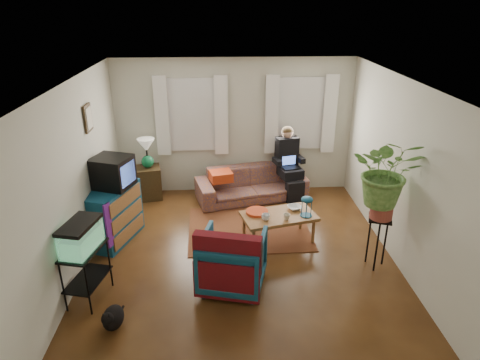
{
  "coord_description": "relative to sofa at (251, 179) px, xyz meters",
  "views": [
    {
      "loc": [
        -0.29,
        -5.4,
        3.6
      ],
      "look_at": [
        0.0,
        0.4,
        1.1
      ],
      "focal_mm": 32.0,
      "sensor_mm": 36.0,
      "label": 1
    }
  ],
  "objects": [
    {
      "name": "floor",
      "position": [
        -0.3,
        -2.05,
        -0.4
      ],
      "size": [
        4.5,
        5.0,
        0.01
      ],
      "primitive_type": "cube",
      "color": "#4F2B14",
      "rests_on": "ground"
    },
    {
      "name": "ceiling",
      "position": [
        -0.3,
        -2.05,
        2.2
      ],
      "size": [
        4.5,
        5.0,
        0.01
      ],
      "primitive_type": "cube",
      "color": "white",
      "rests_on": "wall_back"
    },
    {
      "name": "wall_back",
      "position": [
        -0.3,
        0.45,
        0.9
      ],
      "size": [
        4.5,
        0.01,
        2.6
      ],
      "primitive_type": "cube",
      "color": "silver",
      "rests_on": "floor"
    },
    {
      "name": "wall_front",
      "position": [
        -0.3,
        -4.55,
        0.9
      ],
      "size": [
        4.5,
        0.01,
        2.6
      ],
      "primitive_type": "cube",
      "color": "silver",
      "rests_on": "floor"
    },
    {
      "name": "wall_left",
      "position": [
        -2.55,
        -2.05,
        0.9
      ],
      "size": [
        0.01,
        5.0,
        2.6
      ],
      "primitive_type": "cube",
      "color": "silver",
      "rests_on": "floor"
    },
    {
      "name": "wall_right",
      "position": [
        1.95,
        -2.05,
        0.9
      ],
      "size": [
        0.01,
        5.0,
        2.6
      ],
      "primitive_type": "cube",
      "color": "silver",
      "rests_on": "floor"
    },
    {
      "name": "window_left",
      "position": [
        -1.1,
        0.43,
        1.15
      ],
      "size": [
        1.08,
        0.04,
        1.38
      ],
      "primitive_type": "cube",
      "color": "white",
      "rests_on": "wall_back"
    },
    {
      "name": "window_right",
      "position": [
        0.95,
        0.43,
        1.15
      ],
      "size": [
        1.08,
        0.04,
        1.38
      ],
      "primitive_type": "cube",
      "color": "white",
      "rests_on": "wall_back"
    },
    {
      "name": "curtains_left",
      "position": [
        -1.1,
        0.35,
        1.15
      ],
      "size": [
        1.36,
        0.06,
        1.5
      ],
      "primitive_type": "cube",
      "color": "white",
      "rests_on": "wall_back"
    },
    {
      "name": "curtains_right",
      "position": [
        0.95,
        0.35,
        1.15
      ],
      "size": [
        1.36,
        0.06,
        1.5
      ],
      "primitive_type": "cube",
      "color": "white",
      "rests_on": "wall_back"
    },
    {
      "name": "picture_frame",
      "position": [
        -2.52,
        -1.2,
        1.55
      ],
      "size": [
        0.04,
        0.32,
        0.4
      ],
      "primitive_type": "cube",
      "color": "#3D2616",
      "rests_on": "wall_left"
    },
    {
      "name": "area_rug",
      "position": [
        -0.13,
        -1.18,
        -0.4
      ],
      "size": [
        2.05,
        1.66,
        0.01
      ],
      "primitive_type": "cube",
      "rotation": [
        0.0,
        0.0,
        0.03
      ],
      "color": "brown",
      "rests_on": "floor"
    },
    {
      "name": "sofa",
      "position": [
        0.0,
        0.0,
        0.0
      ],
      "size": [
        2.19,
        1.28,
        0.81
      ],
      "primitive_type": "imported",
      "rotation": [
        0.0,
        0.0,
        0.24
      ],
      "color": "brown",
      "rests_on": "floor"
    },
    {
      "name": "seated_person",
      "position": [
        0.72,
        0.18,
        0.21
      ],
      "size": [
        0.65,
        0.74,
        1.23
      ],
      "primitive_type": null,
      "rotation": [
        0.0,
        0.0,
        0.24
      ],
      "color": "black",
      "rests_on": "sofa"
    },
    {
      "name": "side_table",
      "position": [
        -1.95,
        0.14,
        -0.09
      ],
      "size": [
        0.51,
        0.51,
        0.63
      ],
      "primitive_type": "cube",
      "rotation": [
        0.0,
        0.0,
        0.2
      ],
      "color": "#381D15",
      "rests_on": "floor"
    },
    {
      "name": "table_lamp",
      "position": [
        -1.95,
        0.14,
        0.49
      ],
      "size": [
        0.38,
        0.38,
        0.57
      ],
      "primitive_type": null,
      "rotation": [
        0.0,
        0.0,
        0.2
      ],
      "color": "white",
      "rests_on": "side_table"
    },
    {
      "name": "dresser",
      "position": [
        -2.29,
        -1.41,
        0.04
      ],
      "size": [
        0.8,
        1.1,
        0.9
      ],
      "primitive_type": "cube",
      "rotation": [
        0.0,
        0.0,
        -0.34
      ],
      "color": "#135573",
      "rests_on": "floor"
    },
    {
      "name": "crt_tv",
      "position": [
        -2.24,
        -1.32,
        0.73
      ],
      "size": [
        0.68,
        0.65,
        0.48
      ],
      "primitive_type": "cube",
      "rotation": [
        0.0,
        0.0,
        -0.34
      ],
      "color": "black",
      "rests_on": "dresser"
    },
    {
      "name": "aquarium_stand",
      "position": [
        -2.3,
        -2.86,
        -0.04
      ],
      "size": [
        0.5,
        0.72,
        0.73
      ],
      "primitive_type": "cube",
      "rotation": [
        0.0,
        0.0,
        -0.23
      ],
      "color": "black",
      "rests_on": "floor"
    },
    {
      "name": "aquarium",
      "position": [
        -2.3,
        -2.86,
        0.52
      ],
      "size": [
        0.45,
        0.65,
        0.38
      ],
      "primitive_type": "cube",
      "rotation": [
        0.0,
        0.0,
        -0.23
      ],
      "color": "#7FD899",
      "rests_on": "aquarium_stand"
    },
    {
      "name": "black_cat",
      "position": [
        -1.88,
        -3.41,
        -0.24
      ],
      "size": [
        0.29,
        0.4,
        0.32
      ],
      "primitive_type": "ellipsoid",
      "rotation": [
        0.0,
        0.0,
        -0.13
      ],
      "color": "black",
      "rests_on": "floor"
    },
    {
      "name": "armchair",
      "position": [
        -0.45,
        -2.68,
        0.02
      ],
      "size": [
        0.98,
        0.94,
        0.84
      ],
      "primitive_type": "imported",
      "rotation": [
        0.0,
        0.0,
        2.9
      ],
      "color": "#126771",
      "rests_on": "floor"
    },
    {
      "name": "serape_throw",
      "position": [
        -0.53,
        -3.0,
        0.19
      ],
      "size": [
        0.87,
        0.39,
        0.69
      ],
      "primitive_type": "cube",
      "rotation": [
        0.0,
        0.0,
        -0.24
      ],
      "color": "#9E0A0A",
      "rests_on": "armchair"
    },
    {
      "name": "coffee_table",
      "position": [
        0.31,
        -1.58,
        -0.17
      ],
      "size": [
        1.25,
        0.88,
        0.47
      ],
      "primitive_type": "cube",
      "rotation": [
        0.0,
        0.0,
        0.25
      ],
      "color": "brown",
      "rests_on": "floor"
    },
    {
      "name": "cup_a",
      "position": [
        0.09,
        -1.74,
        0.12
      ],
      "size": [
        0.15,
        0.15,
        0.1
      ],
      "primitive_type": "imported",
      "rotation": [
        0.0,
        0.0,
        0.25
      ],
      "color": "white",
      "rests_on": "coffee_table"
    },
    {
      "name": "cup_b",
      "position": [
        0.41,
        -1.75,
        0.11
      ],
      "size": [
        0.12,
        0.12,
        0.1
      ],
      "primitive_type": "imported",
      "rotation": [
        0.0,
        0.0,
        0.25
      ],
      "color": "beige",
      "rests_on": "coffee_table"
    },
    {
      "name": "bowl",
      "position": [
        0.59,
        -1.41,
        0.09
      ],
      "size": [
        0.27,
        0.27,
        0.06
      ],
      "primitive_type": "imported",
      "rotation": [
        0.0,
        0.0,
        0.25
      ],
      "color": "white",
      "rests_on": "coffee_table"
    },
    {
      "name": "snack_tray",
      "position": [
        -0.03,
        -1.51,
        0.09
      ],
      "size": [
        0.42,
        0.42,
        0.04
      ],
      "primitive_type": "cylinder",
      "rotation": [
        0.0,
        0.0,
        0.25
      ],
      "color": "#B21414",
      "rests_on": "coffee_table"
    },
    {
      "name": "birdcage",
      "position": [
        0.73,
        -1.64,
        0.23
      ],
      "size": [
        0.22,
        0.22,
        0.33
      ],
      "primitive_type": null,
      "rotation": [
        0.0,
        0.0,
        0.25
      ],
      "color": "#115B6B",
      "rests_on": "coffee_table"
    },
    {
      "name": "plant_stand",
      "position": [
        1.61,
        -2.33,
        -0.01
      ],
      "size": [
        0.42,
        0.42,
        0.78
      ],
      "primitive_type": "cube",
      "rotation": [
        0.0,
        0.0,
        -0.33
      ],
      "color": "black",
      "rests_on": "floor"
    },
    {
      "name": "potted_plant",
      "position": [
        1.61,
        -2.33,
        0.92
      ],
      "size": [
        1.1,
        1.02,
        0.99
      ],
      "primitive_type": "imported",
      "rotation": [
        0.0,
        0.0,
        -0.33
      ],
      "color": "#599947",
      "rests_on": "plant_stand"
    }
  ]
}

